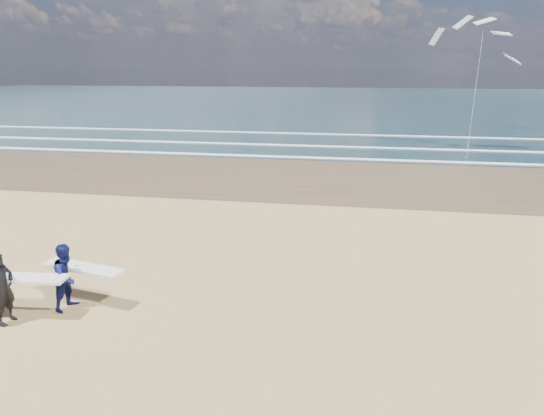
# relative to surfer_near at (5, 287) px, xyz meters

# --- Properties ---
(ocean) EXTENTS (220.00, 100.00, 0.02)m
(ocean) POSITION_rel_surfer_near_xyz_m (21.62, 71.03, -0.89)
(ocean) COLOR #172E34
(ocean) RESTS_ON ground
(surfer_near) EXTENTS (2.24, 1.04, 1.75)m
(surfer_near) POSITION_rel_surfer_near_xyz_m (0.00, 0.00, 0.00)
(surfer_near) COLOR black
(surfer_near) RESTS_ON ground
(surfer_far) EXTENTS (2.26, 1.28, 1.68)m
(surfer_far) POSITION_rel_surfer_near_xyz_m (1.03, 0.91, -0.05)
(surfer_far) COLOR #0C1247
(surfer_far) RESTS_ON ground
(kite_1) EXTENTS (6.23, 4.79, 9.81)m
(kite_1) POSITION_rel_surfer_near_xyz_m (15.50, 26.03, 4.70)
(kite_1) COLOR slate
(kite_1) RESTS_ON ground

